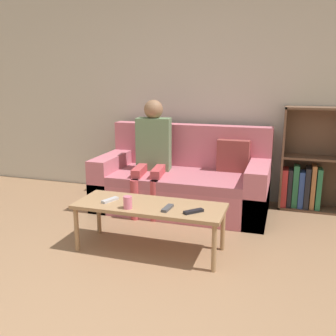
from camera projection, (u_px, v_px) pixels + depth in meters
wall_back at (189, 92)px, 4.62m from camera, size 12.00×0.06×2.60m
couch at (184, 183)px, 4.30m from camera, size 1.91×0.94×0.93m
bookshelf at (309, 170)px, 4.24m from camera, size 0.71×0.28×1.17m
coffee_table at (150, 209)px, 3.20m from camera, size 1.28×0.48×0.42m
person_adult at (152, 147)px, 4.22m from camera, size 0.42×0.68×1.24m
cup_near at (128, 202)px, 3.08m from camera, size 0.07×0.07×0.10m
tv_remote_0 at (167, 208)px, 3.07m from camera, size 0.06×0.17×0.02m
tv_remote_1 at (110, 200)px, 3.27m from camera, size 0.10×0.18×0.02m
tv_remote_2 at (194, 211)px, 2.99m from camera, size 0.15×0.16×0.02m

